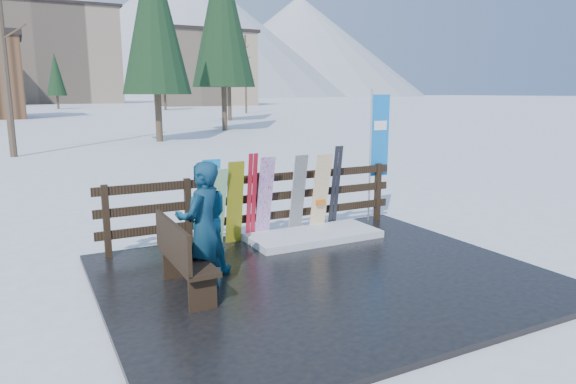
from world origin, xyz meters
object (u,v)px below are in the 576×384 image
snowboard_3 (265,198)px  rental_flag (378,140)px  bench (181,255)px  snowboard_4 (298,195)px  snowboard_1 (216,207)px  person_back (203,219)px  person_front (204,228)px  snowboard_0 (211,203)px  snowboard_2 (235,203)px  snowboard_5 (321,193)px

snowboard_3 → rental_flag: rental_flag is taller
bench → snowboard_4: bearing=33.8°
snowboard_1 → person_back: size_ratio=0.86×
bench → snowboard_1: snowboard_1 is taller
snowboard_1 → person_front: bearing=-113.9°
rental_flag → person_front: (-4.29, -2.11, -0.75)m
snowboard_1 → rental_flag: (3.48, 0.27, 0.94)m
snowboard_0 → person_back: size_ratio=0.94×
snowboard_2 → snowboard_5: size_ratio=0.97×
snowboard_5 → person_back: size_ratio=0.93×
snowboard_0 → person_front: bearing=-111.4°
bench → rental_flag: size_ratio=0.58×
snowboard_4 → person_back: person_back is taller
snowboard_1 → snowboard_5: bearing=0.0°
snowboard_2 → snowboard_4: (1.21, -0.00, 0.02)m
bench → snowboard_1: 2.09m
snowboard_3 → snowboard_5: (1.13, 0.00, -0.01)m
snowboard_0 → person_front: person_front is taller
bench → snowboard_5: (3.12, 1.77, 0.21)m
person_front → snowboard_3: bearing=-173.1°
snowboard_2 → rental_flag: bearing=4.9°
snowboard_2 → snowboard_5: snowboard_5 is taller
rental_flag → person_back: bearing=-160.7°
snowboard_5 → person_front: bearing=-147.0°
snowboard_3 → snowboard_4: (0.65, 0.00, -0.00)m
snowboard_3 → snowboard_1: bearing=180.0°
snowboard_3 → person_front: bearing=-132.8°
snowboard_3 → snowboard_4: 0.65m
snowboard_3 → person_front: 2.51m
snowboard_4 → person_back: size_ratio=0.93×
snowboard_2 → snowboard_5: bearing=0.0°
snowboard_1 → rental_flag: 3.61m
snowboard_1 → snowboard_2: (0.33, 0.00, 0.04)m
snowboard_4 → person_front: (-2.36, -1.84, 0.12)m
snowboard_1 → person_front: size_ratio=0.81×
snowboard_3 → snowboard_4: size_ratio=1.01×
snowboard_0 → rental_flag: (3.57, 0.27, 0.86)m
rental_flag → person_front: rental_flag is taller
snowboard_5 → person_front: 3.37m
rental_flag → snowboard_1: bearing=-175.6°
snowboard_0 → snowboard_4: size_ratio=1.01×
snowboard_2 → snowboard_1: bearing=-180.0°
bench → snowboard_3: bearing=41.6°
snowboard_5 → rental_flag: (1.46, 0.27, 0.88)m
person_back → snowboard_4: bearing=-138.3°
snowboard_2 → person_front: size_ratio=0.85×
snowboard_1 → snowboard_4: bearing=-0.0°
bench → rental_flag: rental_flag is taller
snowboard_5 → snowboard_3: bearing=-180.0°
bench → snowboard_4: (2.64, 1.77, 0.22)m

